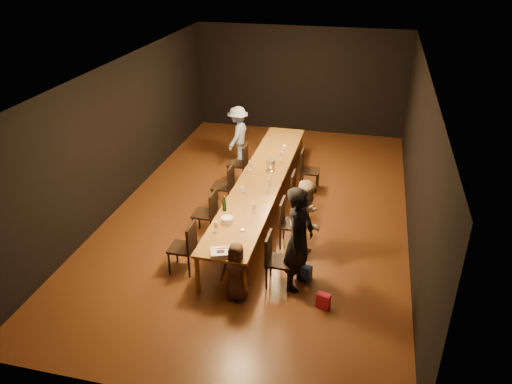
% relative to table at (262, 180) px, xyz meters
% --- Properties ---
extents(ground, '(10.00, 10.00, 0.00)m').
position_rel_table_xyz_m(ground, '(0.00, 0.00, -0.70)').
color(ground, '#422610').
rests_on(ground, ground).
extents(room_shell, '(6.04, 10.04, 3.02)m').
position_rel_table_xyz_m(room_shell, '(0.00, 0.00, 1.38)').
color(room_shell, black).
rests_on(room_shell, ground).
extents(table, '(0.90, 6.00, 0.75)m').
position_rel_table_xyz_m(table, '(0.00, 0.00, 0.00)').
color(table, olive).
rests_on(table, ground).
extents(chair_right_0, '(0.42, 0.42, 0.93)m').
position_rel_table_xyz_m(chair_right_0, '(0.85, -2.40, -0.24)').
color(chair_right_0, black).
rests_on(chair_right_0, ground).
extents(chair_right_1, '(0.42, 0.42, 0.93)m').
position_rel_table_xyz_m(chair_right_1, '(0.85, -1.20, -0.24)').
color(chair_right_1, black).
rests_on(chair_right_1, ground).
extents(chair_right_2, '(0.42, 0.42, 0.93)m').
position_rel_table_xyz_m(chair_right_2, '(0.85, 0.00, -0.24)').
color(chair_right_2, black).
rests_on(chair_right_2, ground).
extents(chair_right_3, '(0.42, 0.42, 0.93)m').
position_rel_table_xyz_m(chair_right_3, '(0.85, 1.20, -0.24)').
color(chair_right_3, black).
rests_on(chair_right_3, ground).
extents(chair_left_0, '(0.42, 0.42, 0.93)m').
position_rel_table_xyz_m(chair_left_0, '(-0.85, -2.40, -0.24)').
color(chair_left_0, black).
rests_on(chair_left_0, ground).
extents(chair_left_1, '(0.42, 0.42, 0.93)m').
position_rel_table_xyz_m(chair_left_1, '(-0.85, -1.20, -0.24)').
color(chair_left_1, black).
rests_on(chair_left_1, ground).
extents(chair_left_2, '(0.42, 0.42, 0.93)m').
position_rel_table_xyz_m(chair_left_2, '(-0.85, 0.00, -0.24)').
color(chair_left_2, black).
rests_on(chair_left_2, ground).
extents(chair_left_3, '(0.42, 0.42, 0.93)m').
position_rel_table_xyz_m(chair_left_3, '(-0.85, 1.20, -0.24)').
color(chair_left_3, black).
rests_on(chair_left_3, ground).
extents(woman_birthday, '(0.57, 0.74, 1.81)m').
position_rel_table_xyz_m(woman_birthday, '(1.15, -2.37, 0.20)').
color(woman_birthday, black).
rests_on(woman_birthday, ground).
extents(woman_tan, '(0.73, 0.85, 1.52)m').
position_rel_table_xyz_m(woman_tan, '(1.15, -1.49, 0.06)').
color(woman_tan, '#C5AE94').
rests_on(woman_tan, ground).
extents(man_blue, '(0.64, 0.99, 1.45)m').
position_rel_table_xyz_m(man_blue, '(-1.15, 2.35, 0.02)').
color(man_blue, '#93AEE3').
rests_on(man_blue, ground).
extents(child, '(0.53, 0.38, 1.02)m').
position_rel_table_xyz_m(child, '(0.26, -2.91, -0.19)').
color(child, '#412B24').
rests_on(child, ground).
extents(gift_bag_red, '(0.24, 0.17, 0.25)m').
position_rel_table_xyz_m(gift_bag_red, '(1.64, -2.83, -0.57)').
color(gift_bag_red, '#DC2146').
rests_on(gift_bag_red, ground).
extents(gift_bag_blue, '(0.25, 0.20, 0.26)m').
position_rel_table_xyz_m(gift_bag_blue, '(1.25, -2.19, -0.57)').
color(gift_bag_blue, '#2957B3').
rests_on(gift_bag_blue, ground).
extents(birthday_cake, '(0.40, 0.36, 0.08)m').
position_rel_table_xyz_m(birthday_cake, '(0.00, -2.85, 0.09)').
color(birthday_cake, white).
rests_on(birthday_cake, table).
extents(plate_stack, '(0.22, 0.22, 0.12)m').
position_rel_table_xyz_m(plate_stack, '(-0.18, -1.92, 0.11)').
color(plate_stack, white).
rests_on(plate_stack, table).
extents(champagne_bottle, '(0.09, 0.09, 0.31)m').
position_rel_table_xyz_m(champagne_bottle, '(-0.35, -1.50, 0.20)').
color(champagne_bottle, black).
rests_on(champagne_bottle, table).
extents(ice_bucket, '(0.26, 0.26, 0.21)m').
position_rel_table_xyz_m(ice_bucket, '(0.09, 0.46, 0.15)').
color(ice_bucket, silver).
rests_on(ice_bucket, table).
extents(wineglass_0, '(0.06, 0.06, 0.21)m').
position_rel_table_xyz_m(wineglass_0, '(-0.27, -2.24, 0.15)').
color(wineglass_0, beige).
rests_on(wineglass_0, table).
extents(wineglass_1, '(0.06, 0.06, 0.21)m').
position_rel_table_xyz_m(wineglass_1, '(0.19, -1.49, 0.15)').
color(wineglass_1, beige).
rests_on(wineglass_1, table).
extents(wineglass_2, '(0.06, 0.06, 0.21)m').
position_rel_table_xyz_m(wineglass_2, '(-0.18, -0.87, 0.15)').
color(wineglass_2, silver).
rests_on(wineglass_2, table).
extents(wineglass_3, '(0.06, 0.06, 0.21)m').
position_rel_table_xyz_m(wineglass_3, '(0.24, -0.43, 0.15)').
color(wineglass_3, beige).
rests_on(wineglass_3, table).
extents(wineglass_4, '(0.06, 0.06, 0.21)m').
position_rel_table_xyz_m(wineglass_4, '(-0.32, 0.30, 0.15)').
color(wineglass_4, silver).
rests_on(wineglass_4, table).
extents(wineglass_5, '(0.06, 0.06, 0.21)m').
position_rel_table_xyz_m(wineglass_5, '(0.22, 0.96, 0.15)').
color(wineglass_5, silver).
rests_on(wineglass_5, table).
extents(tealight_near, '(0.05, 0.05, 0.03)m').
position_rel_table_xyz_m(tealight_near, '(0.15, -2.11, 0.06)').
color(tealight_near, '#B2B7B2').
rests_on(tealight_near, table).
extents(tealight_mid, '(0.05, 0.05, 0.03)m').
position_rel_table_xyz_m(tealight_mid, '(0.15, 0.29, 0.06)').
color(tealight_mid, '#B2B7B2').
rests_on(tealight_mid, table).
extents(tealight_far, '(0.05, 0.05, 0.03)m').
position_rel_table_xyz_m(tealight_far, '(0.15, 1.76, 0.06)').
color(tealight_far, '#B2B7B2').
rests_on(tealight_far, table).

